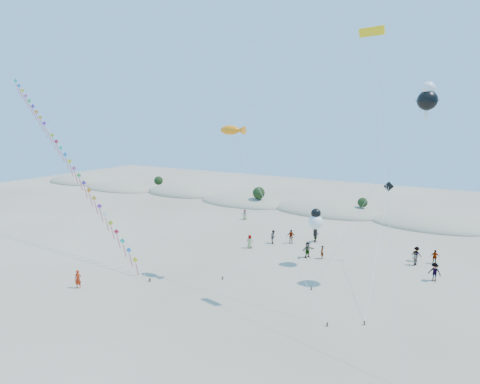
# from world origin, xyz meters

# --- Properties ---
(ground) EXTENTS (160.00, 160.00, 0.00)m
(ground) POSITION_xyz_m (0.00, 0.00, 0.00)
(ground) COLOR gray
(ground) RESTS_ON ground
(dune_ridge) EXTENTS (145.30, 11.49, 5.57)m
(dune_ridge) POSITION_xyz_m (1.06, 45.14, 0.11)
(dune_ridge) COLOR gray
(dune_ridge) RESTS_ON ground
(kite_train) EXTENTS (32.56, 8.55, 21.99)m
(kite_train) POSITION_xyz_m (-22.79, 12.12, 11.17)
(kite_train) COLOR #3F2D1E
(kite_train) RESTS_ON ground
(fish_kite) EXTENTS (12.70, 5.36, 15.13)m
(fish_kite) POSITION_xyz_m (0.71, 12.87, 14.62)
(fish_kite) COLOR #3F2D1E
(fish_kite) RESTS_ON ground
(cartoon_kite_low) EXTENTS (7.41, 9.19, 6.33)m
(cartoon_kite_low) POSITION_xyz_m (6.70, 20.09, 5.04)
(cartoon_kite_low) COLOR #3F2D1E
(cartoon_kite_low) RESTS_ON ground
(cartoon_kite_high) EXTENTS (9.09, 6.80, 18.96)m
(cartoon_kite_high) POSITION_xyz_m (16.70, 19.61, 17.53)
(cartoon_kite_high) COLOR #3F2D1E
(cartoon_kite_high) RESTS_ON ground
(parafoil_kite) EXTENTS (6.28, 10.24, 22.65)m
(parafoil_kite) POSITION_xyz_m (13.21, 12.59, 21.60)
(parafoil_kite) COLOR #3F2D1E
(parafoil_kite) RESTS_ON ground
(dark_kite) EXTENTS (1.95, 15.68, 9.06)m
(dark_kite) POSITION_xyz_m (13.44, 21.17, 6.33)
(dark_kite) COLOR #3F2D1E
(dark_kite) RESTS_ON ground
(flyer_foreground) EXTENTS (0.75, 0.65, 1.75)m
(flyer_foreground) POSITION_xyz_m (-10.59, 3.28, 0.87)
(flyer_foreground) COLOR #A8270D
(flyer_foreground) RESTS_ON ground
(beachgoers) EXTENTS (29.11, 13.10, 1.84)m
(beachgoers) POSITION_xyz_m (7.48, 25.07, 0.86)
(beachgoers) COLOR slate
(beachgoers) RESTS_ON ground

